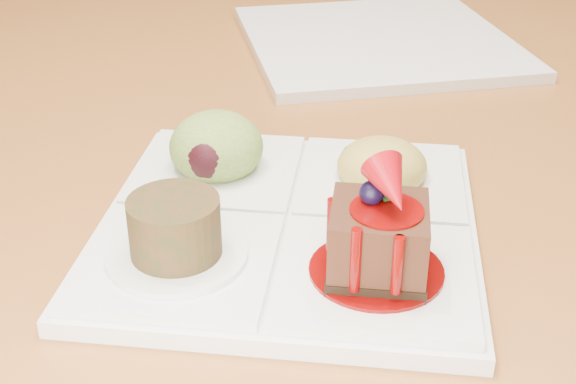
# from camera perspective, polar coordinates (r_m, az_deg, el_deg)

# --- Properties ---
(dining_table) EXTENTS (1.00, 1.80, 0.75)m
(dining_table) POSITION_cam_1_polar(r_m,az_deg,el_deg) (1.09, -0.71, 9.65)
(dining_table) COLOR brown
(dining_table) RESTS_ON ground
(sampler_plate) EXTENTS (0.28, 0.28, 0.10)m
(sampler_plate) POSITION_cam_1_polar(r_m,az_deg,el_deg) (0.56, -0.14, -1.11)
(sampler_plate) COLOR silver
(sampler_plate) RESTS_ON dining_table
(second_plate) EXTENTS (0.38, 0.38, 0.01)m
(second_plate) POSITION_cam_1_polar(r_m,az_deg,el_deg) (0.93, 6.43, 10.58)
(second_plate) COLOR silver
(second_plate) RESTS_ON dining_table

